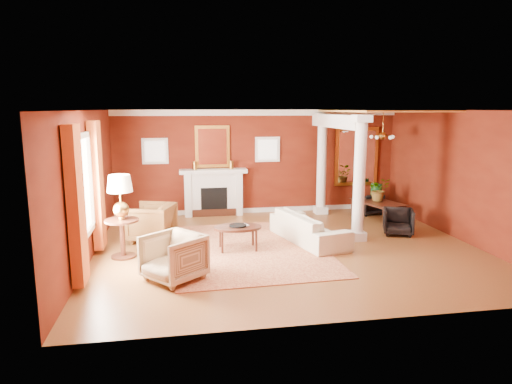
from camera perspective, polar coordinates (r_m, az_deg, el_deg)
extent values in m
plane|color=brown|center=(9.85, 3.90, -6.95)|extent=(8.00, 8.00, 0.00)
cube|color=#621D0D|center=(12.92, 0.32, 3.81)|extent=(8.00, 0.04, 2.90)
cube|color=#621D0D|center=(6.24, 11.64, -3.58)|extent=(8.00, 0.04, 2.90)
cube|color=#621D0D|center=(9.42, -20.37, 0.68)|extent=(0.04, 7.00, 2.90)
cube|color=#621D0D|center=(11.16, 24.39, 1.83)|extent=(0.04, 7.00, 2.90)
cube|color=white|center=(9.40, 4.12, 10.16)|extent=(8.00, 7.00, 0.04)
cube|color=silver|center=(12.72, -5.33, -0.22)|extent=(1.60, 0.34, 1.20)
cube|color=black|center=(12.57, -5.25, -1.04)|extent=(0.72, 0.03, 0.70)
cube|color=black|center=(12.65, -5.23, -2.59)|extent=(1.20, 0.05, 0.20)
cube|color=silver|center=(12.57, -5.36, 2.61)|extent=(1.85, 0.42, 0.10)
cube|color=silver|center=(12.65, -8.48, -0.34)|extent=(0.16, 0.40, 1.20)
cube|color=silver|center=(12.76, -2.18, -0.15)|extent=(0.16, 0.40, 1.20)
cube|color=gold|center=(12.67, -5.47, 5.67)|extent=(0.95, 0.06, 1.15)
cube|color=white|center=(12.64, -5.46, 5.66)|extent=(0.78, 0.02, 0.98)
cube|color=silver|center=(12.67, -12.50, 5.02)|extent=(0.70, 0.06, 0.70)
cube|color=white|center=(12.63, -12.51, 5.01)|extent=(0.54, 0.02, 0.54)
cube|color=silver|center=(12.90, 1.44, 5.36)|extent=(0.70, 0.06, 0.70)
cube|color=white|center=(12.86, 1.47, 5.34)|extent=(0.54, 0.02, 0.54)
cube|color=white|center=(8.82, -21.01, 0.67)|extent=(0.03, 1.30, 1.70)
cube|color=silver|center=(8.14, -21.70, -0.14)|extent=(0.08, 0.10, 1.90)
cube|color=silver|center=(9.49, -20.00, 1.38)|extent=(0.08, 0.10, 1.90)
cube|color=#A5481C|center=(7.86, -21.57, -1.60)|extent=(0.18, 0.55, 2.60)
cube|color=#A5481C|center=(9.79, -19.24, 0.80)|extent=(0.18, 0.55, 2.60)
cube|color=silver|center=(10.61, 12.51, -5.35)|extent=(0.34, 0.34, 0.20)
cylinder|color=silver|center=(10.33, 12.81, 1.88)|extent=(0.26, 0.26, 2.50)
cube|color=silver|center=(10.23, 13.10, 8.93)|extent=(0.36, 0.36, 0.16)
cube|color=silver|center=(13.07, 8.06, -2.23)|extent=(0.34, 0.34, 0.20)
cylinder|color=silver|center=(12.84, 8.22, 3.66)|extent=(0.26, 0.26, 2.50)
cube|color=silver|center=(12.76, 8.36, 9.33)|extent=(0.36, 0.36, 0.16)
cube|color=silver|center=(11.72, 10.03, 8.71)|extent=(0.30, 3.20, 0.32)
cube|color=gold|center=(12.02, 15.56, 9.72)|extent=(2.30, 3.40, 0.04)
cube|color=gold|center=(13.67, 12.44, 4.35)|extent=(1.30, 0.06, 1.70)
cube|color=white|center=(13.64, 12.49, 4.33)|extent=(1.10, 0.02, 1.50)
cylinder|color=#AC8236|center=(12.09, 15.61, 8.32)|extent=(0.02, 0.02, 0.65)
sphere|color=#AC8236|center=(12.10, 15.53, 6.79)|extent=(0.20, 0.20, 0.20)
sphere|color=silver|center=(12.23, 16.72, 6.62)|extent=(0.09, 0.09, 0.09)
sphere|color=silver|center=(12.38, 15.36, 6.73)|extent=(0.09, 0.09, 0.09)
sphere|color=silver|center=(12.16, 14.22, 6.72)|extent=(0.09, 0.09, 0.09)
sphere|color=silver|center=(11.86, 14.86, 6.61)|extent=(0.09, 0.09, 0.09)
sphere|color=silver|center=(11.90, 16.45, 6.54)|extent=(0.09, 0.09, 0.09)
cube|color=silver|center=(12.79, 0.36, 9.89)|extent=(8.00, 0.08, 0.16)
cube|color=silver|center=(13.11, 0.34, -2.26)|extent=(8.00, 0.08, 0.12)
cube|color=maroon|center=(9.75, -1.08, -7.07)|extent=(3.33, 4.34, 0.02)
imported|color=white|center=(10.24, 6.64, -3.82)|extent=(1.18, 2.30, 0.87)
imported|color=black|center=(10.47, -12.94, -3.51)|extent=(1.10, 1.13, 0.93)
imported|color=tan|center=(8.04, -10.27, -7.78)|extent=(1.19, 1.20, 0.90)
cylinder|color=black|center=(9.56, -2.28, -4.46)|extent=(1.01, 1.01, 0.05)
cylinder|color=black|center=(9.38, -4.24, -6.41)|extent=(0.05, 0.05, 0.45)
cylinder|color=black|center=(9.47, 0.04, -6.22)|extent=(0.05, 0.05, 0.45)
cylinder|color=black|center=(9.80, -4.49, -5.67)|extent=(0.05, 0.05, 0.45)
cylinder|color=black|center=(9.89, -0.40, -5.49)|extent=(0.05, 0.05, 0.45)
imported|color=black|center=(9.56, -1.97, -3.60)|extent=(0.16, 0.07, 0.22)
cylinder|color=black|center=(9.60, -16.22, -7.71)|extent=(0.49, 0.49, 0.04)
cylinder|color=black|center=(9.50, -16.33, -5.65)|extent=(0.10, 0.10, 0.76)
cylinder|color=black|center=(9.40, -16.45, -3.43)|extent=(0.67, 0.67, 0.04)
sphere|color=#AC8236|center=(9.35, -16.52, -2.11)|extent=(0.31, 0.31, 0.31)
cylinder|color=#AC8236|center=(9.31, -16.59, -0.77)|extent=(0.03, 0.03, 0.33)
cone|color=silver|center=(9.26, -16.68, 1.05)|extent=(0.49, 0.49, 0.33)
imported|color=black|center=(12.56, 15.06, -1.60)|extent=(0.87, 1.52, 0.80)
imported|color=black|center=(11.26, 17.37, -3.41)|extent=(0.84, 0.82, 0.68)
imported|color=black|center=(13.21, 13.87, -1.29)|extent=(0.74, 0.71, 0.66)
sphere|color=#16451F|center=(13.59, 14.71, -1.69)|extent=(0.35, 0.35, 0.35)
cylinder|color=#16451F|center=(13.54, 14.76, -0.66)|extent=(0.31, 0.31, 0.83)
imported|color=#26591E|center=(12.52, 15.13, 1.34)|extent=(0.59, 0.65, 0.48)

